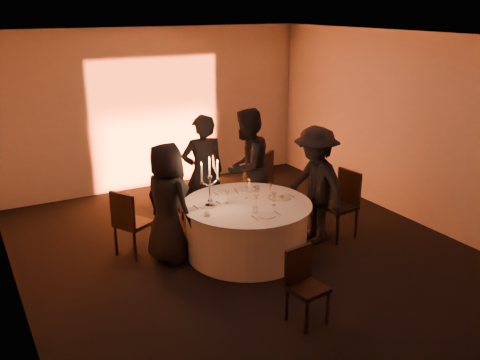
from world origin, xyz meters
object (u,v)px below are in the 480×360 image
banquet_table (247,229)px  guest_back_left (203,173)px  guest_right (315,185)px  chair_right (343,200)px  chair_front (304,281)px  candelabra (210,189)px  coffee_cup (207,213)px  chair_left (129,220)px  chair_back_left (171,190)px  chair_back_right (260,178)px  guest_back_right (247,167)px  guest_left (168,203)px

banquet_table → guest_back_left: (-0.15, 1.11, 0.53)m
banquet_table → guest_right: (1.10, -0.08, 0.49)m
chair_right → chair_front: bearing=-55.6°
candelabra → coffee_cup: bearing=-123.3°
chair_left → guest_back_left: bearing=-103.2°
chair_back_left → chair_back_right: (1.45, -0.41, 0.08)m
banquet_table → guest_right: bearing=-3.9°
chair_front → candelabra: bearing=89.2°
chair_left → chair_right: size_ratio=0.94×
banquet_table → chair_left: 1.65m
coffee_cup → guest_right: bearing=1.9°
chair_left → candelabra: candelabra is taller
chair_front → guest_back_right: (0.82, 2.74, 0.46)m
chair_back_right → coffee_cup: chair_back_right is taller
chair_front → coffee_cup: chair_front is taller
chair_back_left → candelabra: candelabra is taller
guest_back_right → coffee_cup: size_ratio=17.02×
chair_left → guest_back_right: bearing=-111.5°
guest_back_left → candelabra: bearing=77.9°
chair_back_right → guest_right: size_ratio=0.60×
chair_right → chair_left: bearing=-112.8°
chair_back_left → chair_back_right: 1.51m
banquet_table → candelabra: (-0.50, 0.14, 0.63)m
chair_back_left → chair_front: size_ratio=1.07×
chair_front → candelabra: size_ratio=1.21×
chair_right → chair_front: size_ratio=1.20×
chair_back_left → guest_back_right: guest_back_right is taller
guest_right → chair_left: bearing=-111.4°
chair_left → guest_left: bearing=-158.9°
chair_back_left → chair_right: 2.76m
chair_back_left → candelabra: 1.66m
chair_left → guest_back_right: 2.08m
chair_back_right → guest_left: (-2.02, -0.94, 0.24)m
chair_back_left → chair_right: chair_right is taller
guest_left → candelabra: 0.60m
chair_back_left → coffee_cup: bearing=97.1°
chair_right → guest_back_right: size_ratio=0.55×
chair_left → chair_back_left: bearing=-74.8°
guest_back_right → coffee_cup: (-1.24, -1.14, -0.14)m
guest_back_left → coffee_cup: size_ratio=16.70×
chair_right → guest_right: 0.56m
candelabra → chair_right: bearing=-8.1°
guest_right → coffee_cup: bearing=-92.0°
coffee_cup → guest_back_right: bearing=42.5°
chair_left → chair_back_left: size_ratio=1.06×
chair_right → coffee_cup: size_ratio=9.37×
guest_right → guest_left: bearing=-105.7°
guest_left → coffee_cup: (0.35, -0.50, -0.04)m
guest_left → candelabra: (0.52, -0.23, 0.18)m
chair_front → guest_back_left: size_ratio=0.47×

